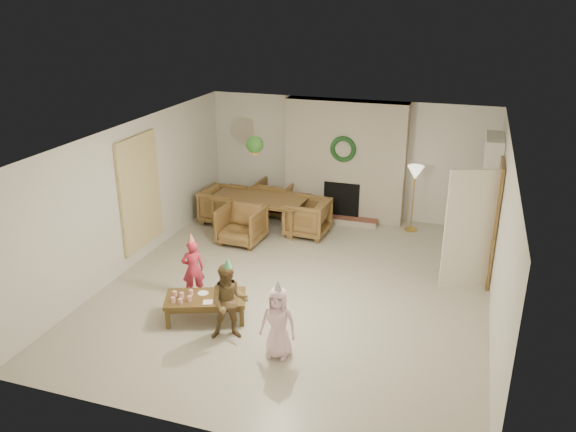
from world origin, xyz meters
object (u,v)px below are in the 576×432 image
at_px(child_pink, 278,323).
at_px(dining_chair_near, 242,225).
at_px(dining_chair_left, 223,205).
at_px(coffee_table_top, 206,298).
at_px(child_red, 193,269).
at_px(dining_chair_right, 307,217).
at_px(child_plaid, 229,302).
at_px(dining_chair_far, 275,198).
at_px(dining_table, 259,212).

bearing_deg(child_pink, dining_chair_near, 118.60).
bearing_deg(dining_chair_left, dining_chair_near, -135.00).
relative_size(dining_chair_left, coffee_table_top, 0.69).
height_order(dining_chair_near, child_red, child_red).
height_order(dining_chair_left, child_red, child_red).
xyz_separation_m(dining_chair_near, dining_chair_right, (1.09, 0.77, 0.00)).
distance_m(child_red, child_plaid, 1.34).
xyz_separation_m(coffee_table_top, child_plaid, (0.54, -0.35, 0.22)).
bearing_deg(dining_chair_right, child_red, -15.10).
height_order(coffee_table_top, child_red, child_red).
bearing_deg(dining_chair_near, child_plaid, -66.92).
xyz_separation_m(dining_chair_far, dining_chair_right, (0.99, -0.89, 0.00)).
distance_m(dining_table, child_pink, 4.49).
bearing_deg(coffee_table_top, dining_chair_near, 80.47).
height_order(dining_chair_left, coffee_table_top, dining_chair_left).
relative_size(dining_table, coffee_table_top, 1.62).
xyz_separation_m(dining_chair_right, child_pink, (0.78, -4.04, 0.13)).
bearing_deg(child_pink, coffee_table_top, 156.34).
xyz_separation_m(child_plaid, child_pink, (0.78, -0.19, -0.06)).
height_order(dining_chair_near, child_pink, child_pink).
relative_size(dining_chair_left, child_red, 0.84).
xyz_separation_m(coffee_table_top, child_pink, (1.31, -0.54, 0.16)).
height_order(dining_chair_near, coffee_table_top, dining_chair_near).
relative_size(dining_chair_right, coffee_table_top, 0.69).
bearing_deg(child_pink, dining_table, 112.77).
bearing_deg(dining_table, dining_chair_right, -0.00).
distance_m(dining_chair_near, child_plaid, 3.27).
bearing_deg(dining_chair_far, dining_table, 90.00).
bearing_deg(dining_chair_right, dining_chair_left, -90.00).
distance_m(dining_chair_left, child_red, 3.19).
height_order(dining_chair_left, dining_chair_right, same).
relative_size(dining_chair_near, child_pink, 0.81).
distance_m(dining_chair_far, dining_chair_left, 1.17).
relative_size(dining_chair_far, dining_chair_left, 1.00).
distance_m(dining_chair_far, dining_chair_right, 1.33).
distance_m(dining_chair_far, coffee_table_top, 4.41).
height_order(dining_table, coffee_table_top, dining_table).
bearing_deg(child_plaid, dining_chair_near, 88.37).
xyz_separation_m(dining_chair_far, coffee_table_top, (0.46, -4.39, -0.04)).
xyz_separation_m(dining_chair_left, coffee_table_top, (1.34, -3.61, -0.04)).
height_order(dining_chair_far, dining_chair_right, same).
xyz_separation_m(dining_chair_right, child_red, (-0.99, -2.96, 0.12)).
bearing_deg(child_red, dining_chair_left, -107.55).
xyz_separation_m(child_red, child_plaid, (1.00, -0.89, 0.07)).
bearing_deg(child_pink, child_red, 147.53).
relative_size(coffee_table_top, child_red, 1.21).
distance_m(dining_chair_left, coffee_table_top, 3.85).
bearing_deg(dining_chair_far, dining_chair_right, 141.34).
xyz_separation_m(dining_chair_right, child_plaid, (0.01, -3.84, 0.19)).
distance_m(coffee_table_top, child_pink, 1.43).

